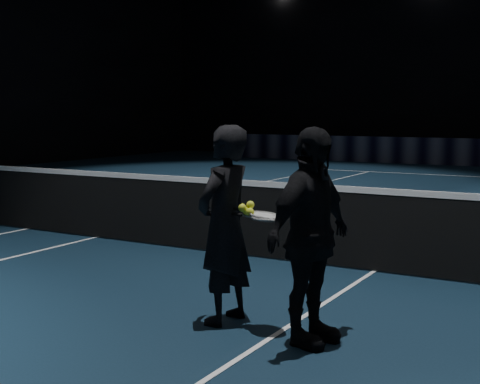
% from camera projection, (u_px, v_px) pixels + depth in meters
% --- Properties ---
extents(floor, '(36.00, 36.00, 0.00)m').
position_uv_depth(floor, '(374.00, 272.00, 7.50)').
color(floor, black).
rests_on(floor, ground).
extents(court_lines, '(10.98, 23.78, 0.01)m').
position_uv_depth(court_lines, '(374.00, 271.00, 7.50)').
color(court_lines, white).
rests_on(court_lines, floor).
extents(net_mesh, '(12.80, 0.02, 0.86)m').
position_uv_depth(net_mesh, '(375.00, 232.00, 7.45)').
color(net_mesh, black).
rests_on(net_mesh, floor).
extents(net_tape, '(12.80, 0.03, 0.07)m').
position_uv_depth(net_tape, '(376.00, 191.00, 7.39)').
color(net_tape, white).
rests_on(net_tape, net_mesh).
extents(player_a, '(0.45, 0.64, 1.68)m').
position_uv_depth(player_a, '(225.00, 225.00, 5.63)').
color(player_a, black).
rests_on(player_a, floor).
extents(player_b, '(0.58, 1.04, 1.68)m').
position_uv_depth(player_b, '(310.00, 237.00, 5.10)').
color(player_b, black).
rests_on(player_b, floor).
extents(racket_lower, '(0.71, 0.32, 0.03)m').
position_uv_depth(racket_lower, '(268.00, 218.00, 5.34)').
color(racket_lower, black).
rests_on(racket_lower, player_a).
extents(racket_upper, '(0.70, 0.28, 0.10)m').
position_uv_depth(racket_upper, '(266.00, 216.00, 5.40)').
color(racket_upper, black).
rests_on(racket_upper, player_b).
extents(tennis_balls, '(0.12, 0.10, 0.12)m').
position_uv_depth(tennis_balls, '(249.00, 209.00, 5.45)').
color(tennis_balls, yellow).
rests_on(tennis_balls, racket_upper).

